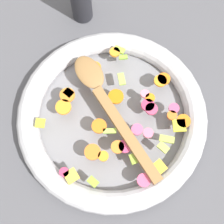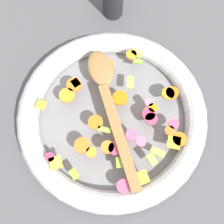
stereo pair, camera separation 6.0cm
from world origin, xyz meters
TOP-DOWN VIEW (x-y plane):
  - ground_plane at (0.00, 0.00)m, footprint 4.00×4.00m
  - skillet at (0.00, 0.00)m, footprint 0.43×0.43m
  - chopped_vegetables at (-0.01, 0.02)m, footprint 0.32×0.32m
  - wooden_spoon at (0.00, -0.02)m, footprint 0.06×0.33m

SIDE VIEW (x-z plane):
  - ground_plane at x=0.00m, z-range 0.00..0.00m
  - skillet at x=0.00m, z-range 0.00..0.05m
  - chopped_vegetables at x=-0.01m, z-range 0.05..0.06m
  - wooden_spoon at x=0.00m, z-range 0.06..0.07m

